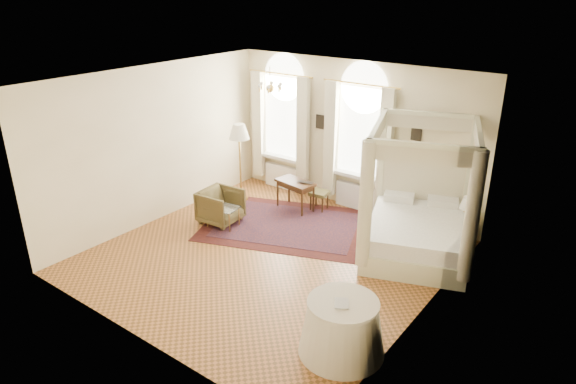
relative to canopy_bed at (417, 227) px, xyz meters
The scene contains 18 objects.
ground 2.82m from the canopy_bed, 140.90° to the right, with size 6.00×6.00×0.00m, color #A66230.
room_walls 3.10m from the canopy_bed, 140.90° to the right, with size 6.00×6.00×6.00m.
window_left 4.30m from the canopy_bed, 164.37° to the left, with size 1.62×0.27×3.29m.
window_right 2.43m from the canopy_bed, 149.79° to the left, with size 1.62×0.27×3.29m.
chandelier 3.87m from the canopy_bed, 169.91° to the right, with size 0.51×0.45×0.50m.
wall_pictures 2.74m from the canopy_bed, 149.15° to the left, with size 2.54×0.03×0.39m.
canopy_bed is the anchor object (origin of this frame).
nightstand 1.15m from the canopy_bed, 59.85° to the left, with size 0.38×0.34×0.54m, color #321D0D.
nightstand_lamp 1.16m from the canopy_bed, 58.48° to the left, with size 0.31×0.31×0.45m.
writing_desk 3.05m from the canopy_bed, behind, with size 0.97×0.62×0.68m.
laptop 2.83m from the canopy_bed, behind, with size 0.36×0.23×0.03m, color black.
stool 2.67m from the canopy_bed, 166.67° to the left, with size 0.44×0.44×0.44m.
armchair 4.10m from the canopy_bed, 163.01° to the right, with size 0.78×0.81×0.73m, color #4D4021.
coffee_table 3.97m from the canopy_bed, 160.67° to the right, with size 0.71×0.55×0.44m.
floor_lamp 4.51m from the canopy_bed, behind, with size 0.47×0.47×1.84m.
oriental_rug 2.78m from the canopy_bed, 169.86° to the right, with size 4.08×3.53×0.01m.
side_table 3.25m from the canopy_bed, 84.09° to the right, with size 1.21×1.21×0.82m.
book 3.37m from the canopy_bed, 85.46° to the right, with size 0.19×0.25×0.02m, color black.
Camera 1 is at (5.36, -6.60, 4.83)m, focal length 32.00 mm.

